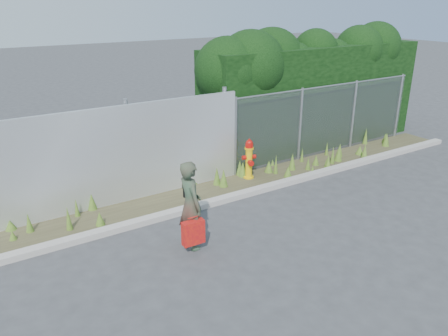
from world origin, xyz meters
name	(u,v)px	position (x,y,z in m)	size (l,w,h in m)	color
ground	(276,235)	(0.00, 0.00, 0.00)	(80.00, 80.00, 0.00)	#393A3C
curb	(226,199)	(0.00, 1.80, 0.06)	(16.00, 0.22, 0.12)	#A19991
weed_strip	(214,185)	(0.08, 2.44, 0.14)	(16.00, 1.35, 0.54)	#413B25
corrugated_fence	(58,167)	(-3.25, 3.01, 1.10)	(8.50, 0.21, 2.30)	silver
chainlink_fence	(328,119)	(4.25, 3.00, 1.03)	(6.50, 0.07, 2.05)	gray
hedge	(304,79)	(4.18, 4.02, 2.05)	(7.60, 2.15, 3.62)	black
fire_hydrant	(249,160)	(1.21, 2.61, 0.51)	(0.35, 0.32, 1.06)	yellow
woman	(191,205)	(-1.55, 0.53, 0.83)	(0.61, 0.40, 1.67)	#106B45
red_tote_bag	(193,232)	(-1.65, 0.28, 0.43)	(0.41, 0.15, 0.53)	#A20916
black_shoulder_bag	(190,192)	(-1.47, 0.73, 1.00)	(0.23, 0.10, 0.17)	black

